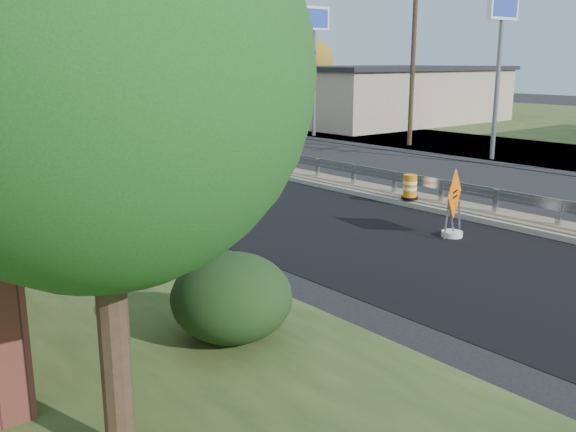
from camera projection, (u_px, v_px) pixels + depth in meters
ground at (394, 198)px, 22.41m from camera, size 140.00×140.00×0.00m
grass_verge_far at (559, 124)px, 48.44m from camera, size 40.00×120.00×0.03m
milled_overlay at (146, 174)px, 27.19m from camera, size 7.20×120.00×0.01m
median at (257, 167)px, 28.39m from camera, size 1.60×55.00×0.23m
guardrail at (244, 150)px, 28.99m from camera, size 0.10×46.15×0.72m
retail_building_near at (380, 94)px, 49.87m from camera, size 18.50×12.50×4.27m
pylon_sign_south at (502, 21)px, 29.62m from camera, size 2.20×0.30×7.90m
pylon_sign_mid at (315, 30)px, 39.37m from camera, size 2.20×0.30×7.90m
pylon_sign_north at (195, 37)px, 49.87m from camera, size 2.20×0.30×7.90m
utility_pole_smid at (413, 56)px, 35.10m from camera, size 1.90×0.26×9.40m
utility_pole_nmid at (251, 57)px, 46.35m from camera, size 1.90×0.26×9.40m
utility_pole_north at (152, 58)px, 57.60m from camera, size 1.90×0.26×9.40m
hedge_south at (232, 297)px, 10.94m from camera, size 2.09×2.09×1.52m
hedge_mid at (69, 231)px, 15.13m from camera, size 2.09×2.09×1.52m
hedge_north at (12, 190)px, 19.94m from camera, size 2.09×2.09×1.52m
tree_near_green at (96, 75)px, 6.69m from camera, size 4.62×4.62×6.86m
tree_far_yellow at (310, 62)px, 62.90m from camera, size 4.62×4.62×6.86m
caution_sign at (453, 220)px, 17.37m from camera, size 1.27×0.57×1.88m
barrel_median_near at (410, 187)px, 21.09m from camera, size 0.56×0.56×0.81m
barrel_median_mid at (236, 154)px, 28.54m from camera, size 0.58×0.58×0.85m
barrel_median_far at (147, 137)px, 34.85m from camera, size 0.56×0.56×0.83m
barrel_shoulder_mid at (215, 125)px, 43.20m from camera, size 0.66×0.66×0.96m
car_silver at (254, 133)px, 36.00m from camera, size 2.05×4.41×1.46m
car_dark_mid at (198, 124)px, 40.91m from camera, size 2.10×4.79×1.53m
car_dark_far at (66, 112)px, 51.52m from camera, size 1.83×4.44×1.29m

